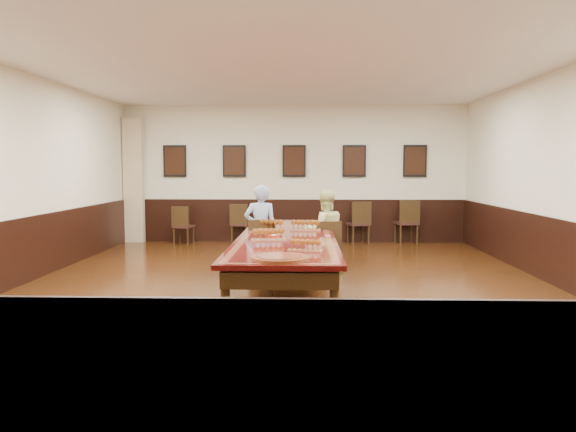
{
  "coord_description": "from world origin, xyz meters",
  "views": [
    {
      "loc": [
        0.28,
        -8.18,
        1.76
      ],
      "look_at": [
        0.0,
        0.5,
        1.0
      ],
      "focal_mm": 35.0,
      "sensor_mm": 36.0,
      "label": 1
    }
  ],
  "objects_px": {
    "conference_table": "(287,245)",
    "carved_platter": "(280,258)",
    "chair_man": "(261,247)",
    "spare_chair_d": "(406,221)",
    "person_woman": "(325,231)",
    "spare_chair_a": "(184,225)",
    "spare_chair_c": "(358,222)",
    "person_man": "(261,229)",
    "spare_chair_b": "(241,223)",
    "chair_woman": "(326,247)"
  },
  "relations": [
    {
      "from": "chair_man",
      "to": "spare_chair_b",
      "type": "relative_size",
      "value": 1.01
    },
    {
      "from": "spare_chair_b",
      "to": "spare_chair_d",
      "type": "distance_m",
      "value": 3.83
    },
    {
      "from": "chair_man",
      "to": "carved_platter",
      "type": "height_order",
      "value": "chair_man"
    },
    {
      "from": "spare_chair_c",
      "to": "person_woman",
      "type": "relative_size",
      "value": 0.71
    },
    {
      "from": "carved_platter",
      "to": "chair_woman",
      "type": "bearing_deg",
      "value": 79.11
    },
    {
      "from": "spare_chair_a",
      "to": "person_woman",
      "type": "bearing_deg",
      "value": 143.86
    },
    {
      "from": "spare_chair_c",
      "to": "carved_platter",
      "type": "relative_size",
      "value": 1.47
    },
    {
      "from": "conference_table",
      "to": "carved_platter",
      "type": "height_order",
      "value": "carved_platter"
    },
    {
      "from": "spare_chair_a",
      "to": "spare_chair_d",
      "type": "distance_m",
      "value": 5.12
    },
    {
      "from": "spare_chair_b",
      "to": "spare_chair_c",
      "type": "height_order",
      "value": "spare_chair_c"
    },
    {
      "from": "chair_man",
      "to": "carved_platter",
      "type": "xyz_separation_m",
      "value": [
        0.45,
        -3.04,
        0.31
      ]
    },
    {
      "from": "chair_woman",
      "to": "spare_chair_d",
      "type": "relative_size",
      "value": 0.87
    },
    {
      "from": "spare_chair_c",
      "to": "person_woman",
      "type": "bearing_deg",
      "value": 61.34
    },
    {
      "from": "chair_woman",
      "to": "conference_table",
      "type": "bearing_deg",
      "value": 46.95
    },
    {
      "from": "chair_man",
      "to": "chair_woman",
      "type": "distance_m",
      "value": 1.07
    },
    {
      "from": "chair_man",
      "to": "carved_platter",
      "type": "distance_m",
      "value": 3.09
    },
    {
      "from": "spare_chair_a",
      "to": "spare_chair_c",
      "type": "relative_size",
      "value": 0.9
    },
    {
      "from": "chair_woman",
      "to": "spare_chair_b",
      "type": "bearing_deg",
      "value": -75.99
    },
    {
      "from": "spare_chair_c",
      "to": "chair_woman",
      "type": "bearing_deg",
      "value": 61.96
    },
    {
      "from": "chair_woman",
      "to": "spare_chair_a",
      "type": "xyz_separation_m",
      "value": [
        -3.13,
        3.46,
        -0.0
      ]
    },
    {
      "from": "chair_man",
      "to": "chair_woman",
      "type": "bearing_deg",
      "value": 179.91
    },
    {
      "from": "spare_chair_d",
      "to": "person_woman",
      "type": "distance_m",
      "value": 4.16
    },
    {
      "from": "spare_chair_b",
      "to": "carved_platter",
      "type": "xyz_separation_m",
      "value": [
        1.24,
        -6.98,
        0.32
      ]
    },
    {
      "from": "spare_chair_d",
      "to": "conference_table",
      "type": "bearing_deg",
      "value": 52.47
    },
    {
      "from": "chair_woman",
      "to": "spare_chair_a",
      "type": "relative_size",
      "value": 1.01
    },
    {
      "from": "spare_chair_b",
      "to": "spare_chair_d",
      "type": "xyz_separation_m",
      "value": [
        3.83,
        -0.07,
        0.06
      ]
    },
    {
      "from": "spare_chair_d",
      "to": "spare_chair_a",
      "type": "bearing_deg",
      "value": -5.86
    },
    {
      "from": "person_man",
      "to": "carved_platter",
      "type": "distance_m",
      "value": 3.17
    },
    {
      "from": "chair_man",
      "to": "chair_woman",
      "type": "xyz_separation_m",
      "value": [
        1.06,
        0.14,
        -0.02
      ]
    },
    {
      "from": "chair_man",
      "to": "spare_chair_b",
      "type": "xyz_separation_m",
      "value": [
        -0.78,
        3.94,
        -0.01
      ]
    },
    {
      "from": "conference_table",
      "to": "carved_platter",
      "type": "xyz_separation_m",
      "value": [
        0.0,
        -2.17,
        0.16
      ]
    },
    {
      "from": "chair_woman",
      "to": "conference_table",
      "type": "distance_m",
      "value": 1.2
    },
    {
      "from": "conference_table",
      "to": "carved_platter",
      "type": "distance_m",
      "value": 2.17
    },
    {
      "from": "spare_chair_a",
      "to": "person_man",
      "type": "height_order",
      "value": "person_man"
    },
    {
      "from": "person_woman",
      "to": "spare_chair_d",
      "type": "bearing_deg",
      "value": -130.73
    },
    {
      "from": "spare_chair_a",
      "to": "spare_chair_c",
      "type": "distance_m",
      "value": 4.01
    },
    {
      "from": "person_man",
      "to": "conference_table",
      "type": "relative_size",
      "value": 0.29
    },
    {
      "from": "chair_man",
      "to": "spare_chair_a",
      "type": "xyz_separation_m",
      "value": [
        -2.06,
        3.6,
        -0.02
      ]
    },
    {
      "from": "chair_man",
      "to": "person_woman",
      "type": "height_order",
      "value": "person_woman"
    },
    {
      "from": "person_woman",
      "to": "chair_woman",
      "type": "bearing_deg",
      "value": 90.0
    },
    {
      "from": "carved_platter",
      "to": "spare_chair_c",
      "type": "bearing_deg",
      "value": 77.79
    },
    {
      "from": "spare_chair_a",
      "to": "spare_chair_c",
      "type": "bearing_deg",
      "value": -165.6
    },
    {
      "from": "spare_chair_d",
      "to": "person_woman",
      "type": "relative_size",
      "value": 0.74
    },
    {
      "from": "spare_chair_c",
      "to": "conference_table",
      "type": "bearing_deg",
      "value": 57.76
    },
    {
      "from": "spare_chair_d",
      "to": "person_woman",
      "type": "bearing_deg",
      "value": 52.33
    },
    {
      "from": "person_man",
      "to": "person_woman",
      "type": "bearing_deg",
      "value": 179.69
    },
    {
      "from": "person_woman",
      "to": "conference_table",
      "type": "xyz_separation_m",
      "value": [
        -0.59,
        -1.11,
        -0.08
      ]
    },
    {
      "from": "carved_platter",
      "to": "person_man",
      "type": "bearing_deg",
      "value": 98.45
    },
    {
      "from": "person_woman",
      "to": "carved_platter",
      "type": "bearing_deg",
      "value": 67.8
    },
    {
      "from": "chair_man",
      "to": "spare_chair_d",
      "type": "relative_size",
      "value": 0.9
    }
  ]
}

